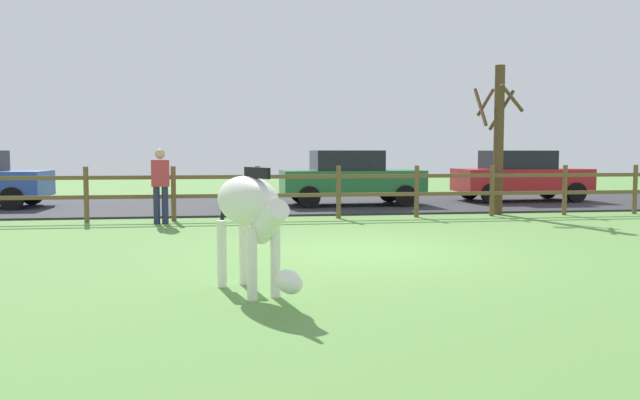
{
  "coord_description": "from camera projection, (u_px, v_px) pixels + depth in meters",
  "views": [
    {
      "loc": [
        -2.16,
        -9.81,
        1.58
      ],
      "look_at": [
        -0.55,
        1.22,
        0.73
      ],
      "focal_mm": 35.83,
      "sensor_mm": 36.0,
      "label": 1
    }
  ],
  "objects": [
    {
      "name": "crow_on_grass",
      "position": [
        247.0,
        248.0,
        9.63
      ],
      "size": [
        0.22,
        0.1,
        0.2
      ],
      "color": "black",
      "rests_on": "ground_plane"
    },
    {
      "name": "visitor_near_fence",
      "position": [
        160.0,
        183.0,
        13.88
      ],
      "size": [
        0.37,
        0.23,
        1.64
      ],
      "color": "#232847",
      "rests_on": "ground_plane"
    },
    {
      "name": "parked_car_green",
      "position": [
        350.0,
        177.0,
        18.24
      ],
      "size": [
        4.03,
        1.94,
        1.56
      ],
      "color": "#236B38",
      "rests_on": "parking_asphalt"
    },
    {
      "name": "zebra",
      "position": [
        251.0,
        211.0,
        7.06
      ],
      "size": [
        1.03,
        1.82,
        1.41
      ],
      "color": "white",
      "rests_on": "ground_plane"
    },
    {
      "name": "ground_plane",
      "position": [
        365.0,
        251.0,
        10.11
      ],
      "size": [
        60.0,
        60.0,
        0.0
      ],
      "primitive_type": "plane",
      "color": "#5B8C42"
    },
    {
      "name": "bare_tree",
      "position": [
        498.0,
        136.0,
        15.95
      ],
      "size": [
        1.13,
        1.14,
        3.72
      ],
      "color": "#513A23",
      "rests_on": "ground_plane"
    },
    {
      "name": "parking_asphalt",
      "position": [
        299.0,
        203.0,
        19.29
      ],
      "size": [
        28.0,
        7.4,
        0.05
      ],
      "primitive_type": "cube",
      "color": "#2D2D33",
      "rests_on": "ground_plane"
    },
    {
      "name": "paddock_fence",
      "position": [
        298.0,
        189.0,
        14.92
      ],
      "size": [
        21.1,
        0.11,
        1.25
      ],
      "color": "brown",
      "rests_on": "ground_plane"
    },
    {
      "name": "parked_car_red",
      "position": [
        520.0,
        175.0,
        19.75
      ],
      "size": [
        4.02,
        1.92,
        1.56
      ],
      "color": "red",
      "rests_on": "parking_asphalt"
    }
  ]
}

